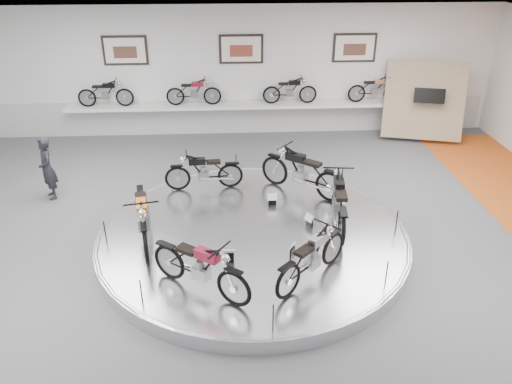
{
  "coord_description": "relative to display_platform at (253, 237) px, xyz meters",
  "views": [
    {
      "loc": [
        -0.45,
        -8.54,
        5.76
      ],
      "look_at": [
        0.08,
        0.6,
        1.06
      ],
      "focal_mm": 35.0,
      "sensor_mm": 36.0,
      "label": 1
    }
  ],
  "objects": [
    {
      "name": "poster_center",
      "position": [
        0.0,
        6.66,
        2.55
      ],
      "size": [
        1.35,
        0.06,
        0.88
      ],
      "primitive_type": "cube",
      "color": "white",
      "rests_on": "wall_back"
    },
    {
      "name": "bike_f",
      "position": [
        0.95,
        -1.69,
        0.64
      ],
      "size": [
        1.59,
        1.59,
        0.98
      ],
      "primitive_type": null,
      "rotation": [
        0.0,
        0.0,
        7.06
      ],
      "color": "#ACABAF",
      "rests_on": "display_platform"
    },
    {
      "name": "ceiling",
      "position": [
        0.0,
        -0.3,
        3.85
      ],
      "size": [
        16.0,
        16.0,
        0.0
      ],
      "primitive_type": "plane",
      "rotation": [
        3.14,
        0.0,
        0.0
      ],
      "color": "white",
      "rests_on": "wall_back"
    },
    {
      "name": "poster_right",
      "position": [
        3.5,
        6.66,
        2.55
      ],
      "size": [
        1.35,
        0.06,
        0.88
      ],
      "primitive_type": "cube",
      "color": "white",
      "rests_on": "wall_back"
    },
    {
      "name": "platform_rim",
      "position": [
        0.0,
        0.0,
        0.12
      ],
      "size": [
        6.4,
        6.4,
        0.1
      ],
      "primitive_type": "torus",
      "color": "#B2B2BA",
      "rests_on": "display_platform"
    },
    {
      "name": "shelf_bike_b",
      "position": [
        -1.5,
        6.4,
        1.27
      ],
      "size": [
        1.22,
        0.43,
        0.73
      ],
      "primitive_type": null,
      "color": "maroon",
      "rests_on": "shelf"
    },
    {
      "name": "visitor",
      "position": [
        -4.84,
        2.37,
        0.63
      ],
      "size": [
        0.6,
        0.68,
        1.56
      ],
      "primitive_type": "imported",
      "rotation": [
        0.0,
        0.0,
        -1.06
      ],
      "color": "black",
      "rests_on": "floor"
    },
    {
      "name": "shelf_bike_d",
      "position": [
        4.2,
        6.4,
        1.27
      ],
      "size": [
        1.22,
        0.43,
        0.73
      ],
      "primitive_type": null,
      "color": "#ACABAF",
      "rests_on": "shelf"
    },
    {
      "name": "display_panel",
      "position": [
        5.6,
        5.8,
        1.1
      ],
      "size": [
        2.56,
        1.52,
        2.3
      ],
      "primitive_type": "cube",
      "rotation": [
        -0.35,
        0.0,
        -0.26
      ],
      "color": "tan",
      "rests_on": "floor"
    },
    {
      "name": "bike_a",
      "position": [
        1.8,
        0.17,
        0.71
      ],
      "size": [
        0.88,
        1.97,
        1.12
      ],
      "primitive_type": null,
      "rotation": [
        0.0,
        0.0,
        1.46
      ],
      "color": "black",
      "rests_on": "display_platform"
    },
    {
      "name": "wall_back",
      "position": [
        0.0,
        6.7,
        1.85
      ],
      "size": [
        16.0,
        0.0,
        16.0
      ],
      "primitive_type": "plane",
      "rotation": [
        1.57,
        0.0,
        0.0
      ],
      "color": "silver",
      "rests_on": "floor"
    },
    {
      "name": "bike_b",
      "position": [
        1.24,
        1.7,
        0.71
      ],
      "size": [
        1.9,
        1.71,
        1.12
      ],
      "primitive_type": null,
      "rotation": [
        0.0,
        0.0,
        2.46
      ],
      "color": "black",
      "rests_on": "display_platform"
    },
    {
      "name": "display_platform",
      "position": [
        0.0,
        0.0,
        0.0
      ],
      "size": [
        6.4,
        6.4,
        0.3
      ],
      "primitive_type": "cylinder",
      "color": "silver",
      "rests_on": "floor"
    },
    {
      "name": "bike_e",
      "position": [
        -0.99,
        -1.91,
        0.66
      ],
      "size": [
        1.78,
        1.52,
        1.03
      ],
      "primitive_type": null,
      "rotation": [
        0.0,
        0.0,
        5.66
      ],
      "color": "maroon",
      "rests_on": "display_platform"
    },
    {
      "name": "bike_d",
      "position": [
        -2.18,
        -0.22,
        0.71
      ],
      "size": [
        1.01,
        1.98,
        1.11
      ],
      "primitive_type": null,
      "rotation": [
        0.0,
        0.0,
        4.9
      ],
      "color": "#CE6206",
      "rests_on": "display_platform"
    },
    {
      "name": "poster_left",
      "position": [
        -3.5,
        6.66,
        2.55
      ],
      "size": [
        1.35,
        0.06,
        0.88
      ],
      "primitive_type": "cube",
      "color": "white",
      "rests_on": "wall_back"
    },
    {
      "name": "shelf_bike_a",
      "position": [
        -4.2,
        6.4,
        1.27
      ],
      "size": [
        1.22,
        0.43,
        0.73
      ],
      "primitive_type": null,
      "color": "black",
      "rests_on": "shelf"
    },
    {
      "name": "shelf_bike_c",
      "position": [
        1.5,
        6.4,
        1.27
      ],
      "size": [
        1.22,
        0.43,
        0.73
      ],
      "primitive_type": null,
      "color": "black",
      "rests_on": "shelf"
    },
    {
      "name": "dado_band",
      "position": [
        0.0,
        6.68,
        0.4
      ],
      "size": [
        15.68,
        0.04,
        1.1
      ],
      "primitive_type": "cube",
      "color": "#BCBCBA",
      "rests_on": "floor"
    },
    {
      "name": "shelf",
      "position": [
        0.0,
        6.4,
        0.85
      ],
      "size": [
        11.0,
        0.55,
        0.1
      ],
      "primitive_type": "cube",
      "color": "silver",
      "rests_on": "wall_back"
    },
    {
      "name": "bike_c",
      "position": [
        -1.06,
        2.04,
        0.62
      ],
      "size": [
        1.62,
        0.67,
        0.93
      ],
      "primitive_type": null,
      "rotation": [
        0.0,
        0.0,
        3.21
      ],
      "color": "black",
      "rests_on": "display_platform"
    },
    {
      "name": "floor",
      "position": [
        0.0,
        -0.3,
        -0.15
      ],
      "size": [
        16.0,
        16.0,
        0.0
      ],
      "primitive_type": "plane",
      "color": "#505052",
      "rests_on": "ground"
    }
  ]
}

